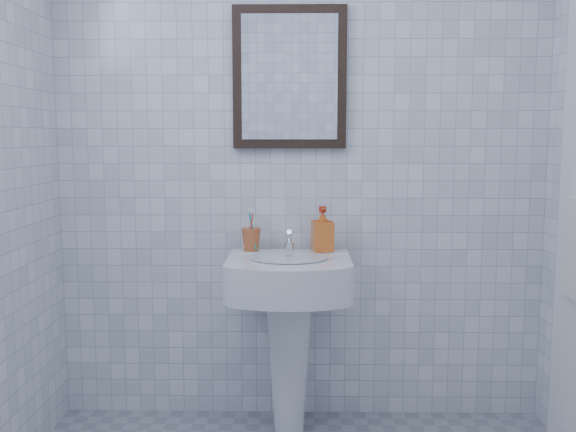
{
  "coord_description": "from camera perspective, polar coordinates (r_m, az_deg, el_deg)",
  "views": [
    {
      "loc": [
        -0.01,
        -1.69,
        1.29
      ],
      "look_at": [
        -0.05,
        0.86,
        0.98
      ],
      "focal_mm": 40.0,
      "sensor_mm": 36.0,
      "label": 1
    }
  ],
  "objects": [
    {
      "name": "hand_towel",
      "position": [
        2.67,
        24.15,
        -2.65
      ],
      "size": [
        0.03,
        0.16,
        0.38
      ],
      "primitive_type": "cube",
      "color": "white",
      "rests_on": "towel_ring"
    },
    {
      "name": "faucet",
      "position": [
        2.81,
        0.11,
        -2.38
      ],
      "size": [
        0.04,
        0.09,
        0.1
      ],
      "color": "silver",
      "rests_on": "washbasin"
    },
    {
      "name": "soap_dispenser",
      "position": [
        2.81,
        3.08,
        -1.17
      ],
      "size": [
        0.1,
        0.1,
        0.2
      ],
      "primitive_type": "imported",
      "rotation": [
        0.0,
        0.0,
        0.16
      ],
      "color": "#CE4514",
      "rests_on": "washbasin"
    },
    {
      "name": "wall_mirror",
      "position": [
        2.88,
        0.14,
        12.21
      ],
      "size": [
        0.5,
        0.04,
        0.62
      ],
      "color": "black",
      "rests_on": "wall_back"
    },
    {
      "name": "wall_back",
      "position": [
        2.89,
        1.18,
        6.24
      ],
      "size": [
        2.2,
        0.02,
        2.5
      ],
      "primitive_type": "cube",
      "color": "white",
      "rests_on": "ground"
    },
    {
      "name": "toothbrush_cup",
      "position": [
        2.84,
        -3.3,
        -2.09
      ],
      "size": [
        0.09,
        0.09,
        0.1
      ],
      "primitive_type": null,
      "rotation": [
        0.0,
        0.0,
        -0.04
      ],
      "color": "#B6582A",
      "rests_on": "washbasin"
    },
    {
      "name": "washbasin",
      "position": [
        2.78,
        0.08,
        -8.74
      ],
      "size": [
        0.52,
        0.38,
        0.8
      ],
      "color": "white",
      "rests_on": "ground"
    },
    {
      "name": "wall_front",
      "position": [
        0.49,
        2.5,
        2.03
      ],
      "size": [
        2.2,
        0.02,
        2.5
      ],
      "primitive_type": "cube",
      "color": "white",
      "rests_on": "ground"
    }
  ]
}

